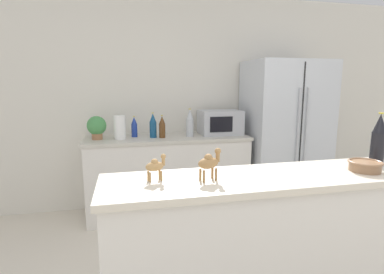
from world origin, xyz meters
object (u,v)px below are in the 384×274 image
Objects in this scene: potted_plant at (97,127)px; camel_figurine_second at (156,166)px; back_bottle_2 at (162,127)px; back_bottle_0 at (190,123)px; back_bottle_1 at (153,126)px; refrigerator at (284,135)px; fruit_bowl at (365,166)px; camel_figurine at (209,162)px; wine_bottle at (378,140)px; microwave at (220,122)px; paper_towel_roll at (120,127)px; back_bottle_3 at (134,127)px.

potted_plant is 1.82× the size of camel_figurine_second.
back_bottle_2 is 1.79m from camel_figurine_second.
back_bottle_1 is (-0.41, 0.02, -0.02)m from back_bottle_0.
back_bottle_2 is at bearing -179.62° from refrigerator.
fruit_bowl is (0.93, -1.86, 0.00)m from back_bottle_2.
camel_figurine is at bearing -11.14° from camel_figurine_second.
wine_bottle is 1.09m from camel_figurine.
microwave reaches higher than fruit_bowl.
paper_towel_roll is at bearing 96.46° from camel_figurine_second.
paper_towel_roll is 1.79m from camel_figurine_second.
fruit_bowl is at bearing -61.47° from back_bottle_1.
refrigerator is 2.20m from potted_plant.
back_bottle_0 is 1.90× the size of camel_figurine.
back_bottle_2 is at bearing -22.09° from back_bottle_3.
camel_figurine is (-1.09, -0.06, -0.06)m from wine_bottle.
microwave reaches higher than camel_figurine.
microwave is 0.71m from back_bottle_2.
wine_bottle is (1.11, -1.77, 0.13)m from back_bottle_2.
fruit_bowl is at bearing -83.25° from microwave.
back_bottle_2 is at bearing 81.85° from camel_figurine_second.
camel_figurine is 0.28m from camel_figurine_second.
camel_figurine_second is (-0.57, -1.79, 0.02)m from back_bottle_0.
potted_plant is 2.51m from fruit_bowl.
paper_towel_roll reaches higher than camel_figurine_second.
microwave reaches higher than paper_towel_roll.
wine_bottle is 1.36m from camel_figurine_second.
refrigerator is 6.36× the size of back_bottle_1.
back_bottle_2 is 2.09m from wine_bottle.
camel_figurine_second is (-0.25, -1.77, 0.05)m from back_bottle_2.
refrigerator reaches higher than paper_towel_roll.
back_bottle_0 is 1.14× the size of back_bottle_1.
paper_towel_roll is 1.85× the size of camel_figurine_second.
back_bottle_2 is 1.82× the size of camel_figurine_second.
refrigerator is 7.05× the size of back_bottle_2.
wine_bottle is (-0.39, -1.78, 0.27)m from refrigerator.
paper_towel_roll is at bearing -179.75° from refrigerator.
back_bottle_1 is 2.16m from fruit_bowl.
back_bottle_2 is 0.77× the size of wine_bottle.
wine_bottle is (1.20, -1.80, 0.11)m from back_bottle_1.
potted_plant is at bearing -177.96° from microwave.
back_bottle_1 is (-0.80, -0.07, -0.01)m from microwave.
fruit_bowl is 1.10× the size of camel_figurine.
back_bottle_2 is 1.51× the size of camel_figurine.
camel_figurine is at bearing -86.50° from back_bottle_1.
potted_plant is at bearing 178.28° from back_bottle_1.
back_bottle_1 is at bearing 177.75° from back_bottle_0.
camel_figurine_second is (-0.16, -1.81, 0.04)m from back_bottle_1.
camel_figurine_second is (0.20, -1.78, 0.04)m from paper_towel_roll.
refrigerator is 7.53× the size of back_bottle_3.
microwave is 3.48× the size of camel_figurine_second.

